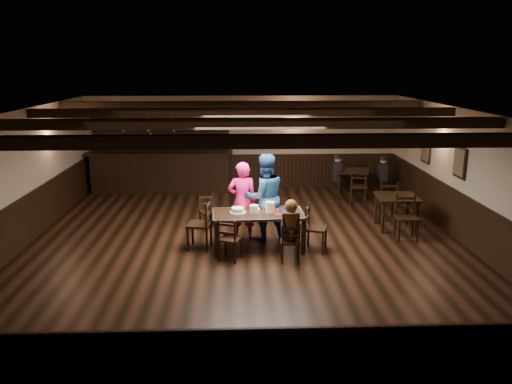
{
  "coord_description": "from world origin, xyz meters",
  "views": [
    {
      "loc": [
        -0.17,
        -9.5,
        3.59
      ],
      "look_at": [
        0.21,
        0.2,
        1.09
      ],
      "focal_mm": 35.0,
      "sensor_mm": 36.0,
      "label": 1
    }
  ],
  "objects_px": {
    "woman_pink": "(242,201)",
    "cake": "(238,210)",
    "chair_near_right": "(291,239)",
    "dining_table": "(258,216)",
    "man_blue": "(265,197)",
    "bar_counter": "(162,166)",
    "chair_near_left": "(229,237)"
  },
  "relations": [
    {
      "from": "woman_pink",
      "to": "cake",
      "type": "relative_size",
      "value": 5.2
    },
    {
      "from": "chair_near_right",
      "to": "woman_pink",
      "type": "distance_m",
      "value": 1.63
    },
    {
      "from": "dining_table",
      "to": "man_blue",
      "type": "distance_m",
      "value": 0.64
    },
    {
      "from": "man_blue",
      "to": "woman_pink",
      "type": "bearing_deg",
      "value": -16.45
    },
    {
      "from": "man_blue",
      "to": "cake",
      "type": "relative_size",
      "value": 5.71
    },
    {
      "from": "man_blue",
      "to": "bar_counter",
      "type": "bearing_deg",
      "value": -72.53
    },
    {
      "from": "cake",
      "to": "dining_table",
      "type": "bearing_deg",
      "value": -5.47
    },
    {
      "from": "chair_near_right",
      "to": "man_blue",
      "type": "bearing_deg",
      "value": 107.34
    },
    {
      "from": "dining_table",
      "to": "bar_counter",
      "type": "height_order",
      "value": "bar_counter"
    },
    {
      "from": "chair_near_left",
      "to": "chair_near_right",
      "type": "bearing_deg",
      "value": -6.25
    },
    {
      "from": "chair_near_left",
      "to": "man_blue",
      "type": "bearing_deg",
      "value": 58.24
    },
    {
      "from": "man_blue",
      "to": "cake",
      "type": "xyz_separation_m",
      "value": [
        -0.56,
        -0.54,
        -0.12
      ]
    },
    {
      "from": "woman_pink",
      "to": "man_blue",
      "type": "distance_m",
      "value": 0.47
    },
    {
      "from": "woman_pink",
      "to": "man_blue",
      "type": "bearing_deg",
      "value": 178.61
    },
    {
      "from": "chair_near_right",
      "to": "man_blue",
      "type": "xyz_separation_m",
      "value": [
        -0.41,
        1.31,
        0.46
      ]
    },
    {
      "from": "chair_near_left",
      "to": "woman_pink",
      "type": "relative_size",
      "value": 0.49
    },
    {
      "from": "chair_near_right",
      "to": "bar_counter",
      "type": "height_order",
      "value": "bar_counter"
    },
    {
      "from": "dining_table",
      "to": "man_blue",
      "type": "height_order",
      "value": "man_blue"
    },
    {
      "from": "cake",
      "to": "woman_pink",
      "type": "bearing_deg",
      "value": 80.17
    },
    {
      "from": "chair_near_left",
      "to": "woman_pink",
      "type": "height_order",
      "value": "woman_pink"
    },
    {
      "from": "woman_pink",
      "to": "bar_counter",
      "type": "xyz_separation_m",
      "value": [
        -2.28,
        4.26,
        -0.1
      ]
    },
    {
      "from": "chair_near_right",
      "to": "bar_counter",
      "type": "bearing_deg",
      "value": 119.45
    },
    {
      "from": "dining_table",
      "to": "woman_pink",
      "type": "bearing_deg",
      "value": 116.9
    },
    {
      "from": "chair_near_right",
      "to": "dining_table",
      "type": "bearing_deg",
      "value": 128.0
    },
    {
      "from": "chair_near_left",
      "to": "cake",
      "type": "relative_size",
      "value": 2.56
    },
    {
      "from": "bar_counter",
      "to": "man_blue",
      "type": "bearing_deg",
      "value": -57.29
    },
    {
      "from": "dining_table",
      "to": "woman_pink",
      "type": "distance_m",
      "value": 0.68
    },
    {
      "from": "chair_near_left",
      "to": "chair_near_right",
      "type": "relative_size",
      "value": 1.05
    },
    {
      "from": "chair_near_right",
      "to": "cake",
      "type": "relative_size",
      "value": 2.43
    },
    {
      "from": "chair_near_left",
      "to": "chair_near_right",
      "type": "distance_m",
      "value": 1.15
    },
    {
      "from": "chair_near_left",
      "to": "man_blue",
      "type": "xyz_separation_m",
      "value": [
        0.73,
        1.19,
        0.43
      ]
    },
    {
      "from": "woman_pink",
      "to": "cake",
      "type": "xyz_separation_m",
      "value": [
        -0.1,
        -0.55,
        -0.03
      ]
    }
  ]
}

